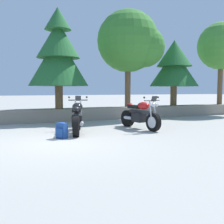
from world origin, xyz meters
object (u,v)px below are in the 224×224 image
(pine_tree_mid_right, at_px, (174,64))
(leafy_tree_far_right, at_px, (224,47))
(motorcycle_black_near_left, at_px, (77,118))
(motorcycle_red_centre, at_px, (140,115))
(rider_backpack, at_px, (62,130))
(leafy_tree_mid_left, at_px, (131,43))
(pine_tree_far_left, at_px, (58,53))

(pine_tree_mid_right, distance_m, leafy_tree_far_right, 3.35)
(motorcycle_black_near_left, distance_m, motorcycle_red_centre, 2.27)
(rider_backpack, bearing_deg, leafy_tree_far_right, 22.56)
(rider_backpack, height_order, leafy_tree_far_right, leafy_tree_far_right)
(motorcycle_black_near_left, relative_size, leafy_tree_mid_left, 0.43)
(pine_tree_mid_right, bearing_deg, leafy_tree_far_right, -4.27)
(motorcycle_black_near_left, relative_size, motorcycle_red_centre, 0.98)
(leafy_tree_far_right, bearing_deg, pine_tree_mid_right, 175.73)
(leafy_tree_mid_left, distance_m, leafy_tree_far_right, 5.77)
(motorcycle_black_near_left, height_order, leafy_tree_mid_left, leafy_tree_mid_left)
(leafy_tree_far_right, bearing_deg, leafy_tree_mid_left, 179.03)
(leafy_tree_mid_left, bearing_deg, motorcycle_red_centre, -111.39)
(leafy_tree_mid_left, xyz_separation_m, leafy_tree_far_right, (5.77, -0.10, 0.12))
(leafy_tree_mid_left, xyz_separation_m, pine_tree_mid_right, (2.59, 0.14, -0.94))
(motorcycle_black_near_left, bearing_deg, leafy_tree_mid_left, 43.63)
(motorcycle_black_near_left, relative_size, rider_backpack, 4.28)
(leafy_tree_mid_left, height_order, leafy_tree_far_right, leafy_tree_mid_left)
(pine_tree_far_left, bearing_deg, leafy_tree_mid_left, 2.81)
(rider_backpack, distance_m, leafy_tree_mid_left, 6.97)
(motorcycle_black_near_left, bearing_deg, motorcycle_red_centre, -0.54)
(motorcycle_red_centre, height_order, leafy_tree_far_right, leafy_tree_far_right)
(motorcycle_red_centre, height_order, pine_tree_far_left, pine_tree_far_left)
(motorcycle_red_centre, height_order, rider_backpack, motorcycle_red_centre)
(motorcycle_red_centre, relative_size, rider_backpack, 4.37)
(motorcycle_black_near_left, bearing_deg, pine_tree_far_left, 89.18)
(pine_tree_far_left, distance_m, leafy_tree_mid_left, 3.66)
(rider_backpack, relative_size, leafy_tree_far_right, 0.10)
(motorcycle_black_near_left, height_order, pine_tree_mid_right, pine_tree_mid_right)
(rider_backpack, bearing_deg, leafy_tree_mid_left, 44.83)
(pine_tree_far_left, bearing_deg, motorcycle_black_near_left, -90.82)
(motorcycle_black_near_left, height_order, pine_tree_far_left, pine_tree_far_left)
(pine_tree_far_left, distance_m, leafy_tree_far_right, 9.39)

